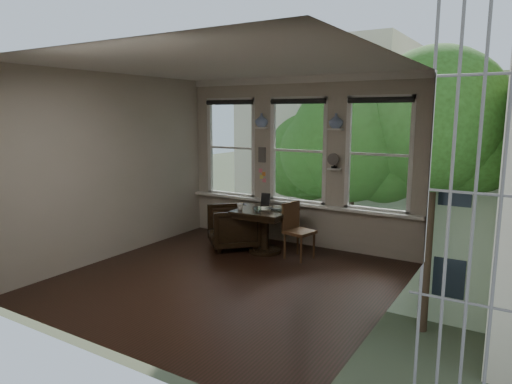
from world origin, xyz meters
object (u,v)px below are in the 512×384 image
Objects in this scene: armchair_left at (233,227)px; side_chair_right at (300,231)px; table at (265,231)px; laptop at (273,210)px; mug at (240,206)px.

armchair_left is 0.90× the size of side_chair_right.
side_chair_right is (1.30, 0.04, 0.08)m from armchair_left.
armchair_left is at bearing -175.83° from table.
table is at bearing 101.73° from side_chair_right.
table is at bearing -174.13° from laptop.
laptop is at bearing 20.78° from mug.
table is 8.28× the size of mug.
laptop is at bearing 47.76° from armchair_left.
table is at bearing 48.80° from armchair_left.
side_chair_right is 2.67× the size of laptop.
laptop is at bearing -0.91° from table.
side_chair_right is at bearing -0.48° from table.
laptop is (0.80, 0.04, 0.39)m from armchair_left.
armchair_left is 0.89m from laptop.
mug is (-0.37, -0.20, 0.43)m from table.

